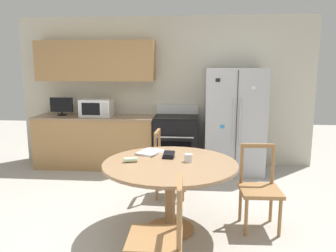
{
  "coord_description": "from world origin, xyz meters",
  "views": [
    {
      "loc": [
        0.57,
        -3.18,
        1.73
      ],
      "look_at": [
        0.19,
        1.15,
        0.95
      ],
      "focal_mm": 35.0,
      "sensor_mm": 36.0,
      "label": 1
    }
  ],
  "objects_px": {
    "dining_chair_far": "(169,165)",
    "dining_chair_right": "(260,189)",
    "microwave": "(97,108)",
    "refrigerator": "(234,121)",
    "oven_range": "(176,142)",
    "countertop_tv": "(62,106)",
    "wallet": "(169,155)",
    "candle_glass": "(188,158)",
    "dining_chair_near": "(159,239)"
  },
  "relations": [
    {
      "from": "dining_chair_right",
      "to": "candle_glass",
      "type": "relative_size",
      "value": 10.54
    },
    {
      "from": "oven_range",
      "to": "countertop_tv",
      "type": "relative_size",
      "value": 2.73
    },
    {
      "from": "countertop_tv",
      "to": "wallet",
      "type": "distance_m",
      "value": 2.94
    },
    {
      "from": "oven_range",
      "to": "candle_glass",
      "type": "relative_size",
      "value": 12.62
    },
    {
      "from": "refrigerator",
      "to": "dining_chair_near",
      "type": "bearing_deg",
      "value": -106.08
    },
    {
      "from": "refrigerator",
      "to": "countertop_tv",
      "type": "xyz_separation_m",
      "value": [
        -2.97,
        0.12,
        0.21
      ]
    },
    {
      "from": "dining_chair_far",
      "to": "dining_chair_near",
      "type": "bearing_deg",
      "value": 4.53
    },
    {
      "from": "oven_range",
      "to": "dining_chair_far",
      "type": "bearing_deg",
      "value": -90.95
    },
    {
      "from": "dining_chair_near",
      "to": "wallet",
      "type": "relative_size",
      "value": 6.54
    },
    {
      "from": "countertop_tv",
      "to": "dining_chair_far",
      "type": "relative_size",
      "value": 0.44
    },
    {
      "from": "oven_range",
      "to": "dining_chair_right",
      "type": "xyz_separation_m",
      "value": [
        1.03,
        -2.02,
        -0.03
      ]
    },
    {
      "from": "microwave",
      "to": "dining_chair_right",
      "type": "height_order",
      "value": "microwave"
    },
    {
      "from": "oven_range",
      "to": "candle_glass",
      "type": "xyz_separation_m",
      "value": [
        0.26,
        -2.14,
        0.32
      ]
    },
    {
      "from": "dining_chair_right",
      "to": "wallet",
      "type": "bearing_deg",
      "value": -3.53
    },
    {
      "from": "microwave",
      "to": "dining_chair_far",
      "type": "bearing_deg",
      "value": -42.26
    },
    {
      "from": "dining_chair_near",
      "to": "candle_glass",
      "type": "distance_m",
      "value": 1.09
    },
    {
      "from": "dining_chair_far",
      "to": "dining_chair_right",
      "type": "distance_m",
      "value": 1.32
    },
    {
      "from": "dining_chair_far",
      "to": "microwave",
      "type": "bearing_deg",
      "value": -130.17
    },
    {
      "from": "dining_chair_far",
      "to": "wallet",
      "type": "height_order",
      "value": "dining_chair_far"
    },
    {
      "from": "refrigerator",
      "to": "oven_range",
      "type": "distance_m",
      "value": 1.03
    },
    {
      "from": "oven_range",
      "to": "dining_chair_far",
      "type": "height_order",
      "value": "oven_range"
    },
    {
      "from": "dining_chair_far",
      "to": "dining_chair_near",
      "type": "height_order",
      "value": "same"
    },
    {
      "from": "refrigerator",
      "to": "dining_chair_far",
      "type": "bearing_deg",
      "value": -129.99
    },
    {
      "from": "dining_chair_far",
      "to": "dining_chair_near",
      "type": "distance_m",
      "value": 1.93
    },
    {
      "from": "dining_chair_right",
      "to": "dining_chair_near",
      "type": "relative_size",
      "value": 1.0
    },
    {
      "from": "oven_range",
      "to": "countertop_tv",
      "type": "xyz_separation_m",
      "value": [
        -2.02,
        0.07,
        0.6
      ]
    },
    {
      "from": "dining_chair_near",
      "to": "refrigerator",
      "type": "bearing_deg",
      "value": -17.53
    },
    {
      "from": "dining_chair_right",
      "to": "candle_glass",
      "type": "bearing_deg",
      "value": 5.96
    },
    {
      "from": "oven_range",
      "to": "wallet",
      "type": "relative_size",
      "value": 7.83
    },
    {
      "from": "countertop_tv",
      "to": "dining_chair_right",
      "type": "bearing_deg",
      "value": -34.47
    },
    {
      "from": "refrigerator",
      "to": "dining_chair_right",
      "type": "bearing_deg",
      "value": -87.83
    },
    {
      "from": "countertop_tv",
      "to": "dining_chair_near",
      "type": "bearing_deg",
      "value": -57.06
    },
    {
      "from": "microwave",
      "to": "dining_chair_near",
      "type": "bearing_deg",
      "value": -65.56
    },
    {
      "from": "dining_chair_near",
      "to": "wallet",
      "type": "bearing_deg",
      "value": -0.44
    },
    {
      "from": "oven_range",
      "to": "dining_chair_near",
      "type": "bearing_deg",
      "value": -88.87
    },
    {
      "from": "microwave",
      "to": "refrigerator",
      "type": "bearing_deg",
      "value": -1.72
    },
    {
      "from": "refrigerator",
      "to": "wallet",
      "type": "relative_size",
      "value": 12.49
    },
    {
      "from": "refrigerator",
      "to": "dining_chair_right",
      "type": "height_order",
      "value": "refrigerator"
    },
    {
      "from": "refrigerator",
      "to": "microwave",
      "type": "distance_m",
      "value": 2.34
    },
    {
      "from": "refrigerator",
      "to": "microwave",
      "type": "bearing_deg",
      "value": 178.28
    },
    {
      "from": "dining_chair_far",
      "to": "dining_chair_near",
      "type": "relative_size",
      "value": 1.0
    },
    {
      "from": "oven_range",
      "to": "wallet",
      "type": "distance_m",
      "value": 2.03
    },
    {
      "from": "microwave",
      "to": "candle_glass",
      "type": "bearing_deg",
      "value": -52.82
    },
    {
      "from": "microwave",
      "to": "candle_glass",
      "type": "relative_size",
      "value": 6.23
    },
    {
      "from": "microwave",
      "to": "dining_chair_right",
      "type": "xyz_separation_m",
      "value": [
        2.4,
        -2.04,
        -0.61
      ]
    },
    {
      "from": "microwave",
      "to": "dining_chair_far",
      "type": "relative_size",
      "value": 0.59
    },
    {
      "from": "dining_chair_far",
      "to": "countertop_tv",
      "type": "bearing_deg",
      "value": -120.61
    },
    {
      "from": "oven_range",
      "to": "wallet",
      "type": "bearing_deg",
      "value": -88.8
    },
    {
      "from": "microwave",
      "to": "oven_range",
      "type": "bearing_deg",
      "value": -0.7
    },
    {
      "from": "countertop_tv",
      "to": "dining_chair_right",
      "type": "height_order",
      "value": "countertop_tv"
    }
  ]
}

